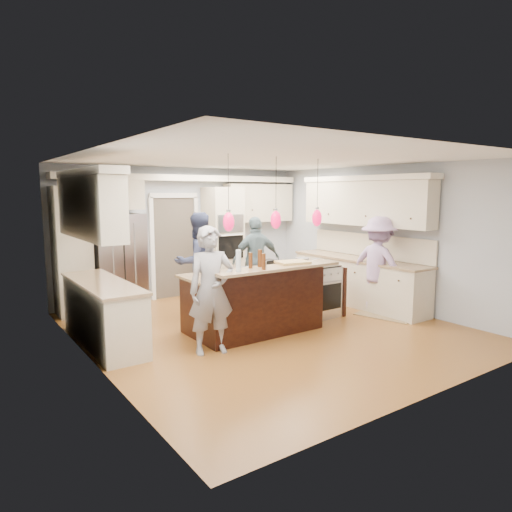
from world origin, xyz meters
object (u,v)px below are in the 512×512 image
at_px(refrigerator, 118,262).
at_px(island_range, 316,291).
at_px(person_far_left, 198,263).
at_px(person_bar_end, 211,290).
at_px(kitchen_island, 253,301).

xyz_separation_m(refrigerator, island_range, (2.71, -2.49, -0.44)).
bearing_deg(person_far_left, refrigerator, -44.02).
distance_m(person_bar_end, person_far_left, 2.23).
xyz_separation_m(island_range, person_far_left, (-1.59, 1.45, 0.46)).
bearing_deg(person_far_left, kitchen_island, 95.39).
distance_m(refrigerator, person_far_left, 1.53).
height_order(kitchen_island, person_far_left, person_far_left).
relative_size(refrigerator, island_range, 1.96).
bearing_deg(refrigerator, kitchen_island, -63.12).
bearing_deg(island_range, kitchen_island, -176.91).
relative_size(kitchen_island, island_range, 2.28).
height_order(kitchen_island, island_range, kitchen_island).
distance_m(island_range, person_far_left, 2.20).
relative_size(kitchen_island, person_bar_end, 1.20).
bearing_deg(person_bar_end, kitchen_island, 38.42).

